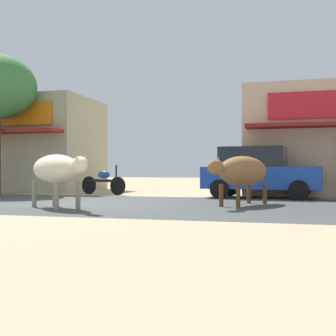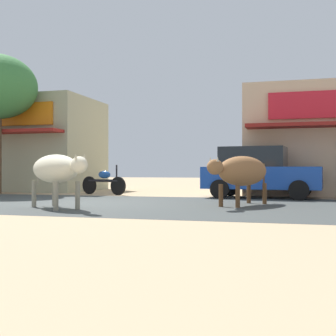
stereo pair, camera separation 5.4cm
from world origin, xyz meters
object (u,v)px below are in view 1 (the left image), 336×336
Objects in this scene: parked_hatchback_car at (259,172)px; parked_motorcycle at (104,181)px; cow_far_dark at (243,171)px; cow_near_brown at (57,169)px.

parked_motorcycle is (-5.59, 0.40, -0.36)m from parked_hatchback_car.
parked_hatchback_car reaches higher than cow_far_dark.
cow_near_brown reaches higher than cow_far_dark.
parked_hatchback_car reaches higher than parked_motorcycle.
cow_far_dark is at bearing 26.53° from cow_near_brown.
parked_motorcycle is at bearing 145.57° from cow_far_dark.
cow_near_brown is (1.30, -5.73, 0.43)m from parked_motorcycle.
parked_hatchback_car is 6.84m from cow_near_brown.
parked_motorcycle is at bearing 175.87° from parked_hatchback_car.
parked_hatchback_car reaches higher than cow_near_brown.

